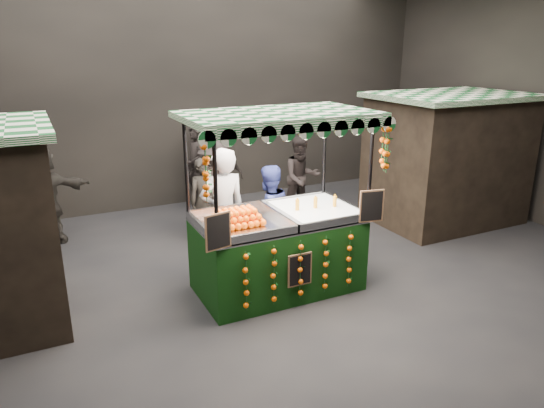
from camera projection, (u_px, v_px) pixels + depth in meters
name	position (u px, v px, depth m)	size (l,w,h in m)	color
ground	(289.00, 292.00, 7.45)	(12.00, 12.00, 0.00)	black
market_hall	(291.00, 55.00, 6.42)	(12.10, 10.10, 5.05)	black
neighbour_stall_right	(446.00, 158.00, 10.17)	(3.00, 2.20, 2.60)	black
juice_stall	(279.00, 238.00, 7.30)	(2.73, 1.60, 2.64)	black
vendor_grey	(223.00, 213.00, 7.74)	(0.78, 0.54, 2.05)	gray
vendor_blue	(269.00, 215.00, 8.26)	(0.91, 0.77, 1.67)	navy
shopper_0	(205.00, 201.00, 9.11)	(0.58, 0.39, 1.58)	black
shopper_1	(301.00, 178.00, 10.42)	(0.89, 0.72, 1.72)	black
shopper_2	(216.00, 177.00, 10.12)	(1.20, 0.78, 1.90)	black
shopper_3	(216.00, 187.00, 9.59)	(1.30, 1.32, 1.82)	#2C2524
shopper_5	(397.00, 161.00, 11.52)	(1.53, 1.74, 1.90)	#2D2525
shopper_6	(196.00, 166.00, 11.14)	(0.52, 0.72, 1.84)	black
shopper_7	(42.00, 194.00, 8.98)	(1.81, 0.77, 1.89)	#2C2824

